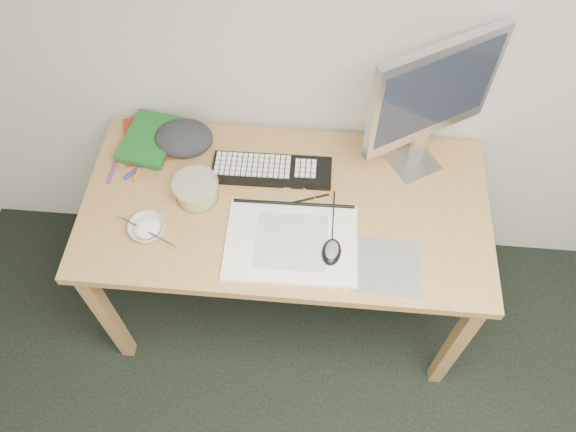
% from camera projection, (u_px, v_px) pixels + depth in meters
% --- Properties ---
extents(desk, '(1.40, 0.70, 0.75)m').
position_uv_depth(desk, '(285.00, 218.00, 2.00)').
color(desk, tan).
rests_on(desk, ground).
extents(mousepad, '(0.23, 0.21, 0.00)m').
position_uv_depth(mousepad, '(387.00, 266.00, 1.79)').
color(mousepad, gray).
rests_on(mousepad, desk).
extents(sketchpad, '(0.44, 0.32, 0.01)m').
position_uv_depth(sketchpad, '(291.00, 242.00, 1.84)').
color(sketchpad, white).
rests_on(sketchpad, desk).
extents(keyboard, '(0.43, 0.14, 0.03)m').
position_uv_depth(keyboard, '(272.00, 170.00, 1.99)').
color(keyboard, black).
rests_on(keyboard, desk).
extents(monitor, '(0.41, 0.27, 0.54)m').
position_uv_depth(monitor, '(433.00, 96.00, 1.75)').
color(monitor, silver).
rests_on(monitor, desk).
extents(mouse, '(0.07, 0.11, 0.03)m').
position_uv_depth(mouse, '(332.00, 250.00, 1.79)').
color(mouse, black).
rests_on(mouse, sketchpad).
extents(rice_bowl, '(0.13, 0.13, 0.04)m').
position_uv_depth(rice_bowl, '(147.00, 229.00, 1.85)').
color(rice_bowl, silver).
rests_on(rice_bowl, desk).
extents(chopsticks, '(0.21, 0.11, 0.02)m').
position_uv_depth(chopsticks, '(147.00, 232.00, 1.82)').
color(chopsticks, silver).
rests_on(chopsticks, rice_bowl).
extents(fruit_tub, '(0.20, 0.20, 0.08)m').
position_uv_depth(fruit_tub, '(196.00, 190.00, 1.91)').
color(fruit_tub, '#C3CA47').
rests_on(fruit_tub, desk).
extents(book_red, '(0.22, 0.26, 0.02)m').
position_uv_depth(book_red, '(148.00, 139.00, 2.08)').
color(book_red, maroon).
rests_on(book_red, desk).
extents(book_green, '(0.21, 0.27, 0.02)m').
position_uv_depth(book_green, '(150.00, 138.00, 2.05)').
color(book_green, '#186321').
rests_on(book_green, book_red).
extents(cloth_lump, '(0.22, 0.20, 0.07)m').
position_uv_depth(cloth_lump, '(184.00, 138.00, 2.05)').
color(cloth_lump, '#292C31').
rests_on(cloth_lump, desk).
extents(pencil_pink, '(0.16, 0.04, 0.01)m').
position_uv_depth(pencil_pink, '(269.00, 183.00, 1.97)').
color(pencil_pink, pink).
rests_on(pencil_pink, desk).
extents(pencil_tan, '(0.13, 0.12, 0.01)m').
position_uv_depth(pencil_tan, '(305.00, 190.00, 1.96)').
color(pencil_tan, tan).
rests_on(pencil_tan, desk).
extents(pencil_black, '(0.19, 0.08, 0.01)m').
position_uv_depth(pencil_black, '(302.00, 201.00, 1.93)').
color(pencil_black, black).
rests_on(pencil_black, desk).
extents(marker_blue, '(0.09, 0.12, 0.01)m').
position_uv_depth(marker_blue, '(139.00, 168.00, 2.01)').
color(marker_blue, '#1E29A7').
rests_on(marker_blue, desk).
extents(marker_orange, '(0.03, 0.13, 0.01)m').
position_uv_depth(marker_orange, '(140.00, 167.00, 2.01)').
color(marker_orange, orange).
rests_on(marker_orange, desk).
extents(marker_purple, '(0.01, 0.13, 0.01)m').
position_uv_depth(marker_purple, '(113.00, 169.00, 2.01)').
color(marker_purple, '#812892').
rests_on(marker_purple, desk).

